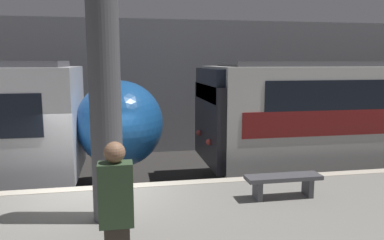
{
  "coord_description": "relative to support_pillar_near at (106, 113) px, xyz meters",
  "views": [
    {
      "loc": [
        0.64,
        -7.97,
        3.72
      ],
      "look_at": [
        2.33,
        1.05,
        2.27
      ],
      "focal_mm": 35.0,
      "sensor_mm": 36.0,
      "label": 1
    }
  ],
  "objects": [
    {
      "name": "platform_bench",
      "position": [
        3.33,
        0.37,
        -1.48
      ],
      "size": [
        1.5,
        0.4,
        0.45
      ],
      "color": "#4C4C51",
      "rests_on": "platform"
    },
    {
      "name": "ground_plane",
      "position": [
        -0.37,
        1.76,
        -2.89
      ],
      "size": [
        120.0,
        120.0,
        0.0
      ],
      "primitive_type": "plane",
      "color": "#33302D"
    },
    {
      "name": "support_pillar_near",
      "position": [
        0.0,
        0.0,
        0.0
      ],
      "size": [
        0.52,
        0.52,
        3.64
      ],
      "color": "#56565B",
      "rests_on": "platform"
    },
    {
      "name": "person_waiting",
      "position": [
        0.18,
        -2.16,
        -0.87
      ],
      "size": [
        0.38,
        0.24,
        1.79
      ],
      "color": "#473D33",
      "rests_on": "platform"
    },
    {
      "name": "station_rear_barrier",
      "position": [
        -0.37,
        8.96,
        -0.2
      ],
      "size": [
        50.0,
        0.15,
        5.37
      ],
      "color": "gray",
      "rests_on": "ground"
    }
  ]
}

